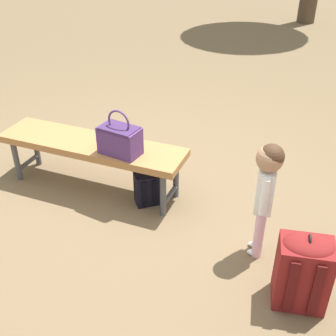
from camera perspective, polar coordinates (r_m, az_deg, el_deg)
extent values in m
plane|color=brown|center=(3.59, -3.51, -4.53)|extent=(40.00, 40.00, 0.00)
cube|color=#9E6B3D|center=(3.60, -10.19, 3.01)|extent=(1.65, 0.83, 0.06)
cylinder|color=#47474C|center=(3.55, 1.07, -1.15)|extent=(0.05, 0.05, 0.39)
cylinder|color=#47474C|center=(3.33, -0.66, -3.59)|extent=(0.05, 0.05, 0.39)
cylinder|color=#47474C|center=(4.18, -17.19, 2.80)|extent=(0.05, 0.05, 0.39)
cylinder|color=#47474C|center=(4.00, -19.55, 0.96)|extent=(0.05, 0.05, 0.39)
cylinder|color=#47474C|center=(3.49, 0.23, -3.62)|extent=(0.12, 0.28, 0.04)
cylinder|color=#47474C|center=(4.13, -18.12, 0.76)|extent=(0.12, 0.28, 0.04)
cube|color=#4C2D66|center=(3.33, -6.43, 3.62)|extent=(0.34, 0.22, 0.22)
cube|color=#39224C|center=(3.29, -6.54, 5.23)|extent=(0.31, 0.22, 0.02)
torus|color=#4C2D66|center=(3.26, -6.60, 6.10)|extent=(0.20, 0.04, 0.20)
cylinder|color=#E5B2C6|center=(3.04, 12.01, -8.76)|extent=(0.07, 0.07, 0.37)
cylinder|color=#E5B2C6|center=(3.10, 12.15, -7.75)|extent=(0.07, 0.07, 0.37)
ellipsoid|color=white|center=(3.14, 11.31, -10.99)|extent=(0.10, 0.08, 0.04)
ellipsoid|color=white|center=(3.21, 11.46, -9.96)|extent=(0.10, 0.08, 0.04)
cube|color=white|center=(2.87, 12.83, -3.00)|extent=(0.16, 0.17, 0.32)
cylinder|color=white|center=(2.78, 12.74, -3.78)|extent=(0.05, 0.05, 0.27)
cylinder|color=white|center=(2.93, 13.00, -1.76)|extent=(0.05, 0.05, 0.27)
sphere|color=#A57A5B|center=(2.74, 13.44, 1.22)|extent=(0.18, 0.18, 0.18)
sphere|color=#3F2819|center=(2.73, 13.66, 1.51)|extent=(0.16, 0.16, 0.16)
cube|color=maroon|center=(2.77, 17.43, -13.27)|extent=(0.38, 0.35, 0.46)
ellipsoid|color=maroon|center=(2.62, 18.21, -9.85)|extent=(0.36, 0.33, 0.10)
cube|color=#4A1010|center=(2.91, 17.04, -12.44)|extent=(0.21, 0.13, 0.21)
cube|color=#4A1010|center=(2.67, 16.07, -15.06)|extent=(0.06, 0.04, 0.39)
cube|color=#4A1010|center=(2.69, 19.16, -15.24)|extent=(0.06, 0.04, 0.39)
torus|color=black|center=(2.59, 18.36, -9.16)|extent=(0.05, 0.07, 0.08)
cube|color=black|center=(3.50, -2.84, -2.76)|extent=(0.22, 0.24, 0.28)
ellipsoid|color=black|center=(3.43, -2.90, -0.93)|extent=(0.21, 0.22, 0.06)
cube|color=black|center=(3.59, -3.16, -2.62)|extent=(0.09, 0.12, 0.13)
cube|color=black|center=(3.43, -3.18, -3.57)|extent=(0.03, 0.03, 0.24)
cube|color=black|center=(3.45, -1.81, -3.32)|extent=(0.03, 0.03, 0.24)
torus|color=#B2B2B7|center=(3.41, -2.91, -0.57)|extent=(0.04, 0.03, 0.05)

